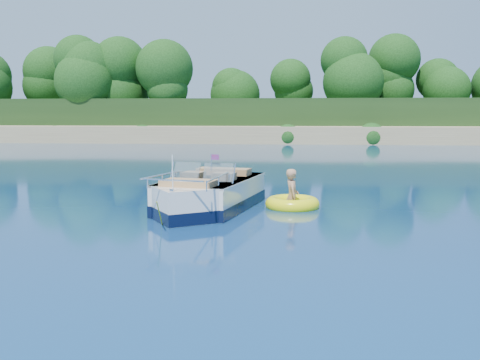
{
  "coord_description": "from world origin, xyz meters",
  "views": [
    {
      "loc": [
        -0.06,
        -11.54,
        2.62
      ],
      "look_at": [
        -1.29,
        2.62,
        0.85
      ],
      "focal_mm": 40.0,
      "sensor_mm": 36.0,
      "label": 1
    }
  ],
  "objects": [
    {
      "name": "ground",
      "position": [
        0.0,
        0.0,
        0.0
      ],
      "size": [
        160.0,
        160.0,
        0.0
      ],
      "primitive_type": "plane",
      "color": "#0A1C46",
      "rests_on": "ground"
    },
    {
      "name": "shoreline",
      "position": [
        0.0,
        63.77,
        0.98
      ],
      "size": [
        170.0,
        59.0,
        6.0
      ],
      "color": "#957F57",
      "rests_on": "ground"
    },
    {
      "name": "treeline",
      "position": [
        0.04,
        41.01,
        5.55
      ],
      "size": [
        150.0,
        7.12,
        8.19
      ],
      "color": "black",
      "rests_on": "ground"
    },
    {
      "name": "motorboat",
      "position": [
        -2.2,
        2.66,
        0.37
      ],
      "size": [
        2.83,
        5.64,
        1.9
      ],
      "rotation": [
        0.0,
        0.0,
        -0.22
      ],
      "color": "silver",
      "rests_on": "ground"
    },
    {
      "name": "tow_tube",
      "position": [
        0.12,
        3.31,
        0.1
      ],
      "size": [
        1.81,
        1.81,
        0.4
      ],
      "rotation": [
        0.0,
        0.0,
        0.22
      ],
      "color": "#FFFB0F",
      "rests_on": "ground"
    },
    {
      "name": "boy",
      "position": [
        0.1,
        3.3,
        0.0
      ],
      "size": [
        0.5,
        0.9,
        1.69
      ],
      "primitive_type": "imported",
      "rotation": [
        0.0,
        -0.17,
        1.7
      ],
      "color": "tan",
      "rests_on": "ground"
    }
  ]
}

